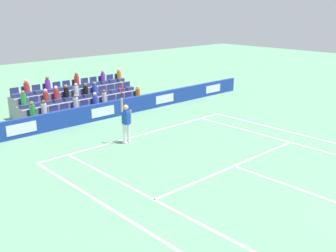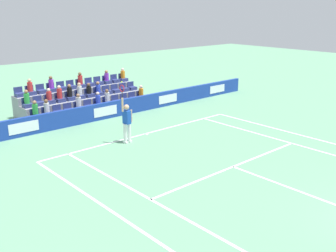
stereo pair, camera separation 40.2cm
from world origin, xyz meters
name	(u,v)px [view 1 (the left image)]	position (x,y,z in m)	size (l,w,h in m)	color
line_baseline	(144,134)	(0.00, -11.89, 0.00)	(10.97, 0.10, 0.01)	white
line_service	(234,166)	(0.00, -6.40, 0.00)	(8.23, 0.10, 0.01)	white
line_centre_service	(311,193)	(0.00, -3.20, 0.00)	(0.10, 6.40, 0.01)	white
line_singles_sideline_left	(164,205)	(4.12, -5.95, 0.00)	(0.10, 11.89, 0.01)	white
line_singles_sideline_right	(299,145)	(-4.12, -5.95, 0.00)	(0.10, 11.89, 0.01)	white
line_doubles_sideline_left	(129,220)	(5.49, -5.95, 0.00)	(0.10, 11.89, 0.01)	white
line_doubles_sideline_right	(314,138)	(-5.49, -5.95, 0.00)	(0.10, 11.89, 0.01)	white
line_centre_mark	(145,134)	(0.00, -11.79, 0.00)	(0.10, 0.20, 0.01)	white
sponsor_barrier	(102,111)	(0.00, -15.46, 0.46)	(22.76, 0.22, 0.91)	#193899
tennis_player	(126,122)	(1.40, -11.42, 0.99)	(0.53, 0.37, 2.85)	white
stadium_stand	(79,102)	(0.02, -17.77, 0.56)	(7.44, 2.85, 2.18)	gray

